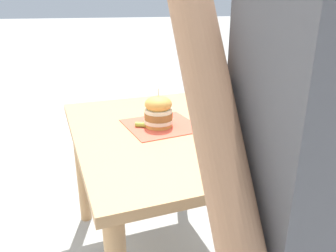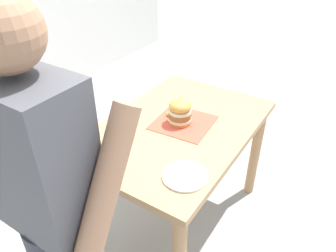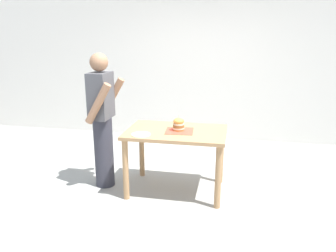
{
  "view_description": "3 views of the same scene",
  "coord_description": "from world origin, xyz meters",
  "px_view_note": "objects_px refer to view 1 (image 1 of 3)",
  "views": [
    {
      "loc": [
        0.48,
        1.38,
        1.34
      ],
      "look_at": [
        0.0,
        0.1,
        0.83
      ],
      "focal_mm": 35.0,
      "sensor_mm": 36.0,
      "label": 1
    },
    {
      "loc": [
        -0.82,
        1.38,
        1.83
      ],
      "look_at": [
        0.0,
        0.1,
        0.83
      ],
      "focal_mm": 35.0,
      "sensor_mm": 36.0,
      "label": 2
    },
    {
      "loc": [
        -3.72,
        -0.65,
        1.89
      ],
      "look_at": [
        0.0,
        0.1,
        0.83
      ],
      "focal_mm": 35.0,
      "sensor_mm": 36.0,
      "label": 3
    }
  ],
  "objects_px": {
    "pickle_spear": "(145,125)",
    "side_plate_with_forks": "(251,149)",
    "sandwich": "(159,111)",
    "diner_across_table": "(313,221)",
    "patio_table": "(161,153)"
  },
  "relations": [
    {
      "from": "pickle_spear",
      "to": "diner_across_table",
      "type": "height_order",
      "value": "diner_across_table"
    },
    {
      "from": "side_plate_with_forks",
      "to": "pickle_spear",
      "type": "bearing_deg",
      "value": -50.91
    },
    {
      "from": "patio_table",
      "to": "diner_across_table",
      "type": "xyz_separation_m",
      "value": [
        -0.04,
        0.92,
        0.23
      ]
    },
    {
      "from": "patio_table",
      "to": "side_plate_with_forks",
      "type": "distance_m",
      "value": 0.47
    },
    {
      "from": "patio_table",
      "to": "sandwich",
      "type": "xyz_separation_m",
      "value": [
        -0.0,
        -0.03,
        0.21
      ]
    },
    {
      "from": "pickle_spear",
      "to": "patio_table",
      "type": "bearing_deg",
      "value": 147.92
    },
    {
      "from": "diner_across_table",
      "to": "patio_table",
      "type": "bearing_deg",
      "value": -87.78
    },
    {
      "from": "pickle_spear",
      "to": "side_plate_with_forks",
      "type": "distance_m",
      "value": 0.52
    },
    {
      "from": "pickle_spear",
      "to": "diner_across_table",
      "type": "relative_size",
      "value": 0.06
    },
    {
      "from": "sandwich",
      "to": "side_plate_with_forks",
      "type": "xyz_separation_m",
      "value": [
        -0.26,
        0.39,
        -0.07
      ]
    },
    {
      "from": "side_plate_with_forks",
      "to": "sandwich",
      "type": "bearing_deg",
      "value": -56.41
    },
    {
      "from": "diner_across_table",
      "to": "side_plate_with_forks",
      "type": "bearing_deg",
      "value": -112.15
    },
    {
      "from": "pickle_spear",
      "to": "diner_across_table",
      "type": "distance_m",
      "value": 0.97
    },
    {
      "from": "patio_table",
      "to": "pickle_spear",
      "type": "relative_size",
      "value": 12.74
    },
    {
      "from": "patio_table",
      "to": "pickle_spear",
      "type": "bearing_deg",
      "value": -32.08
    }
  ]
}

